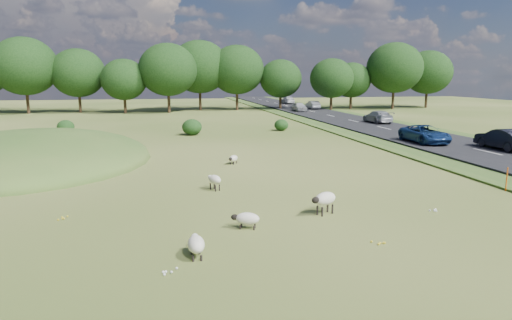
# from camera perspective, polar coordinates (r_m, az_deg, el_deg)

# --- Properties ---
(ground) EXTENTS (160.00, 160.00, 0.00)m
(ground) POSITION_cam_1_polar(r_m,az_deg,el_deg) (41.19, -7.19, 2.45)
(ground) COLOR #344D18
(ground) RESTS_ON ground
(mound) EXTENTS (16.00, 20.00, 4.00)m
(mound) POSITION_cam_1_polar(r_m,az_deg,el_deg) (34.36, -26.47, -0.13)
(mound) COLOR #33561E
(mound) RESTS_ON ground
(road) EXTENTS (8.00, 150.00, 0.25)m
(road) POSITION_cam_1_polar(r_m,az_deg,el_deg) (55.94, 12.91, 4.47)
(road) COLOR black
(road) RESTS_ON ground
(treeline) EXTENTS (96.28, 14.66, 11.70)m
(treeline) POSITION_cam_1_polar(r_m,az_deg,el_deg) (76.16, -10.20, 10.91)
(treeline) COLOR black
(treeline) RESTS_ON ground
(shrubs) EXTENTS (23.36, 5.50, 1.56)m
(shrubs) POSITION_cam_1_polar(r_m,az_deg,el_deg) (46.42, -10.39, 4.14)
(shrubs) COLOR black
(shrubs) RESTS_ON ground
(marker_post) EXTENTS (0.06, 0.06, 1.20)m
(marker_post) POSITION_cam_1_polar(r_m,az_deg,el_deg) (25.82, 28.85, -2.12)
(marker_post) COLOR #D8590C
(marker_post) RESTS_ON ground
(sheep_0) EXTENTS (0.78, 1.11, 0.77)m
(sheep_0) POSITION_cam_1_polar(r_m,az_deg,el_deg) (22.92, -5.21, -2.45)
(sheep_0) COLOR beige
(sheep_0) RESTS_ON ground
(sheep_1) EXTENTS (1.34, 1.01, 0.94)m
(sheep_1) POSITION_cam_1_polar(r_m,az_deg,el_deg) (19.01, 8.57, -4.84)
(sheep_1) COLOR beige
(sheep_1) RESTS_ON ground
(sheep_2) EXTENTS (0.53, 1.20, 0.70)m
(sheep_2) POSITION_cam_1_polar(r_m,az_deg,el_deg) (14.66, -7.50, -10.37)
(sheep_2) COLOR beige
(sheep_2) RESTS_ON ground
(sheep_3) EXTENTS (1.13, 0.75, 0.63)m
(sheep_3) POSITION_cam_1_polar(r_m,az_deg,el_deg) (17.14, -1.17, -7.33)
(sheep_3) COLOR beige
(sheep_3) RESTS_ON ground
(sheep_4) EXTENTS (0.83, 1.01, 0.58)m
(sheep_4) POSITION_cam_1_polar(r_m,az_deg,el_deg) (29.73, -2.86, 0.20)
(sheep_4) COLOR beige
(sheep_4) RESTS_ON ground
(car_0) EXTENTS (1.64, 4.69, 1.54)m
(car_0) POSITION_cam_1_polar(r_m,az_deg,el_deg) (38.87, 28.52, 2.33)
(car_0) COLOR black
(car_0) RESTS_ON road
(car_1) EXTENTS (2.02, 4.96, 1.44)m
(car_1) POSITION_cam_1_polar(r_m,az_deg,el_deg) (93.69, 3.98, 7.49)
(car_1) COLOR silver
(car_1) RESTS_ON road
(car_2) EXTENTS (1.44, 4.12, 1.36)m
(car_2) POSITION_cam_1_polar(r_m,az_deg,el_deg) (78.38, 7.12, 6.85)
(car_2) COLOR silver
(car_2) RESTS_ON road
(car_3) EXTENTS (1.67, 4.15, 1.41)m
(car_3) POSITION_cam_1_polar(r_m,az_deg,el_deg) (72.85, 5.42, 6.65)
(car_3) COLOR silver
(car_3) RESTS_ON road
(car_4) EXTENTS (2.00, 4.93, 1.43)m
(car_4) POSITION_cam_1_polar(r_m,az_deg,el_deg) (56.12, 14.98, 5.26)
(car_4) COLOR #9E9FA5
(car_4) RESTS_ON road
(car_5) EXTENTS (2.36, 5.11, 1.42)m
(car_5) POSITION_cam_1_polar(r_m,az_deg,el_deg) (40.16, 20.36, 3.07)
(car_5) COLOR navy
(car_5) RESTS_ON road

